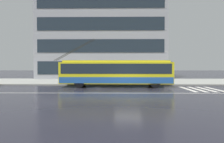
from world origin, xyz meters
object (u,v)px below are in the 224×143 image
at_px(trolleybus, 116,72).
at_px(pedestrian_approaching_curb, 149,72).
at_px(pedestrian_at_shelter, 145,76).
at_px(pedestrian_walking_past, 131,71).
at_px(bus_shelter, 110,68).

bearing_deg(trolleybus, pedestrian_approaching_curb, 36.41).
bearing_deg(trolleybus, pedestrian_at_shelter, 32.35).
relative_size(trolleybus, pedestrian_at_shelter, 8.02).
bearing_deg(pedestrian_walking_past, pedestrian_at_shelter, -21.94).
bearing_deg(pedestrian_at_shelter, trolleybus, -147.65).
bearing_deg(pedestrian_approaching_curb, bus_shelter, 179.82).
bearing_deg(pedestrian_walking_past, trolleybus, -123.66).
xyz_separation_m(trolleybus, pedestrian_at_shelter, (3.60, 2.28, -0.53)).
bearing_deg(bus_shelter, pedestrian_approaching_curb, -0.18).
bearing_deg(bus_shelter, pedestrian_walking_past, -4.28).
height_order(bus_shelter, pedestrian_at_shelter, bus_shelter).
xyz_separation_m(pedestrian_at_shelter, pedestrian_walking_past, (-1.64, 0.66, 0.61)).
bearing_deg(pedestrian_at_shelter, pedestrian_walking_past, 158.06).
bearing_deg(bus_shelter, pedestrian_at_shelter, -11.21).
bearing_deg(pedestrian_walking_past, pedestrian_approaching_curb, 4.71).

